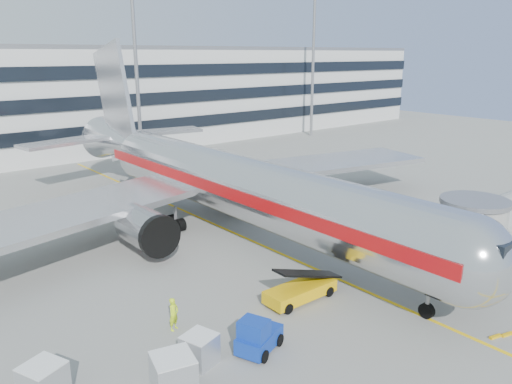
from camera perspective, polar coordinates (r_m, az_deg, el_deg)
ground at (r=35.01m, az=7.58°, el=-9.05°), size 180.00×180.00×0.00m
lead_in_line at (r=41.87m, az=-2.50°, el=-4.70°), size 0.25×70.00×0.01m
main_jet at (r=41.94m, az=-4.00°, el=1.36°), size 50.95×48.70×16.06m
terminal at (r=83.02m, az=-23.36°, el=9.70°), size 150.00×24.25×15.60m
light_mast_centre at (r=70.82m, az=-13.65°, el=15.47°), size 2.40×1.20×25.45m
light_mast_east at (r=91.23m, az=6.58°, el=15.72°), size 2.40×1.20×25.45m
belt_loader at (r=30.93m, az=5.09°, el=-11.07°), size 4.95×1.86×2.37m
baggage_tug at (r=25.95m, az=0.18°, el=-16.21°), size 2.93×2.38×1.93m
cargo_container_left at (r=25.30m, az=-6.47°, el=-17.43°), size 1.79×1.79×1.54m
cargo_container_right at (r=24.73m, az=-23.11°, el=-19.36°), size 2.08×2.08×1.70m
cargo_container_front at (r=23.49m, az=-9.41°, el=-19.96°), size 2.13×2.13×1.87m
ramp_worker at (r=28.07m, az=-9.39°, el=-13.60°), size 0.80×0.68×1.85m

